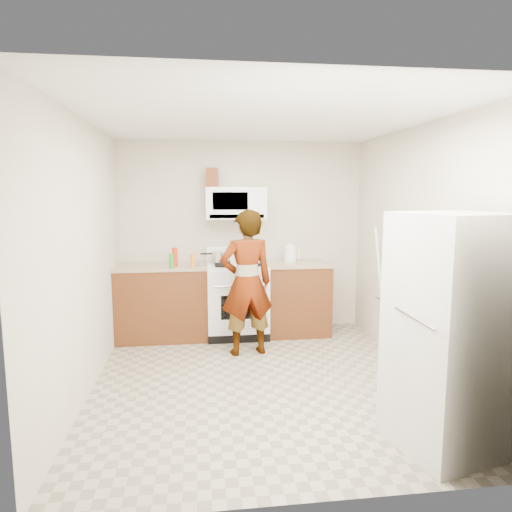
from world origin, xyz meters
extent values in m
plane|color=gray|center=(0.00, 0.00, 0.00)|extent=(3.60, 3.60, 0.00)
cube|color=beige|center=(0.00, 1.79, 1.25)|extent=(3.20, 0.02, 2.50)
cube|color=beige|center=(1.59, 0.00, 1.25)|extent=(0.02, 3.60, 2.50)
cube|color=#5D2B16|center=(-1.04, 1.49, 0.45)|extent=(1.12, 0.62, 0.90)
cube|color=tan|center=(-1.04, 1.49, 0.92)|extent=(1.14, 0.64, 0.03)
cube|color=#5D2B16|center=(0.68, 1.49, 0.45)|extent=(0.80, 0.62, 0.90)
cube|color=tan|center=(0.68, 1.49, 0.92)|extent=(0.82, 0.64, 0.03)
cube|color=white|center=(-0.10, 1.48, 0.45)|extent=(0.76, 0.65, 0.90)
cube|color=white|center=(-0.10, 1.48, 0.92)|extent=(0.76, 0.62, 0.03)
cube|color=white|center=(-0.10, 1.76, 1.03)|extent=(0.76, 0.08, 0.20)
cube|color=white|center=(-0.10, 1.61, 1.70)|extent=(0.76, 0.38, 0.40)
imported|color=tan|center=(-0.05, 0.79, 0.83)|extent=(0.66, 0.48, 1.65)
cube|color=silver|center=(1.18, -1.30, 0.85)|extent=(0.84, 0.84, 1.70)
cylinder|color=white|center=(0.61, 1.57, 1.03)|extent=(0.17, 0.17, 0.20)
cube|color=#602E17|center=(-0.39, 1.62, 2.02)|extent=(0.16, 0.16, 0.24)
cylinder|color=silver|center=(-0.31, 1.57, 1.02)|extent=(0.30, 0.30, 0.12)
cube|color=silver|center=(0.09, 1.43, 0.96)|extent=(0.26, 0.18, 0.05)
cylinder|color=red|center=(-0.87, 1.37, 1.05)|extent=(0.08, 0.08, 0.23)
cylinder|color=orange|center=(-0.65, 1.29, 1.02)|extent=(0.06, 0.06, 0.16)
cylinder|color=#198E22|center=(-0.90, 1.21, 1.02)|extent=(0.07, 0.07, 0.18)
cylinder|color=white|center=(-0.58, 1.40, 0.94)|extent=(0.27, 0.27, 0.01)
cylinder|color=white|center=(1.57, 0.87, 0.72)|extent=(0.28, 0.19, 1.43)
camera|label=1|loc=(-0.59, -4.22, 1.84)|focal=32.00mm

